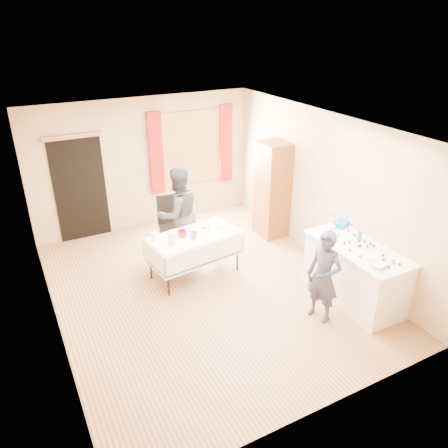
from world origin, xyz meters
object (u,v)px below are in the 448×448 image
cabinet (272,190)px  woman (178,214)px  party_table (194,251)px  counter (355,273)px  girl (324,277)px  chair (173,234)px

cabinet → woman: bearing=-179.6°
party_table → counter: bearing=-50.9°
counter → party_table: bearing=136.6°
party_table → girl: 2.22m
chair → woman: bearing=-81.1°
chair → girl: bearing=-63.4°
party_table → chair: (-0.01, 0.97, -0.13)m
counter → chair: size_ratio=1.55×
party_table → girl: bearing=-66.9°
cabinet → counter: 2.51m
girl → party_table: bearing=-170.0°
party_table → girl: girl is taller
woman → counter: bearing=118.7°
cabinet → girl: cabinet is taller
party_table → chair: 0.98m
chair → party_table: bearing=-84.5°
counter → girl: (-0.74, -0.14, 0.23)m
party_table → chair: bearing=82.9°
counter → woman: 3.09m
cabinet → chair: size_ratio=1.77×
girl → woman: bearing=-177.3°
party_table → woman: 0.79m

